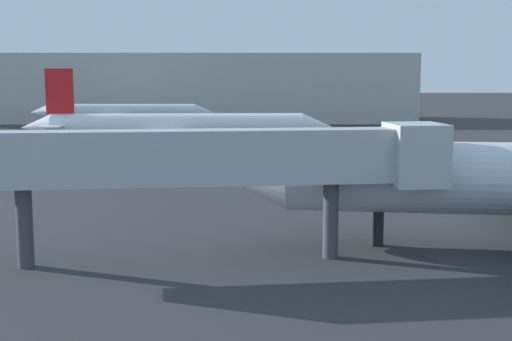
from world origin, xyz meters
TOP-DOWN VIEW (x-y plane):
  - airplane_distant at (-6.66, 54.34)m, footprint 29.45×22.30m
  - airplane_far_left at (-18.11, 89.44)m, footprint 26.77×22.25m
  - jet_bridge at (-0.68, 18.97)m, footprint 21.56×4.40m
  - terminal_building at (-15.19, 115.55)m, footprint 88.43×22.20m

SIDE VIEW (x-z plane):
  - airplane_far_left at x=-18.11m, z-range -1.27..6.78m
  - airplane_distant at x=-6.66m, z-range -1.12..7.72m
  - jet_bridge at x=-0.68m, z-range 1.55..7.66m
  - terminal_building at x=-15.19m, z-range 0.00..11.78m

